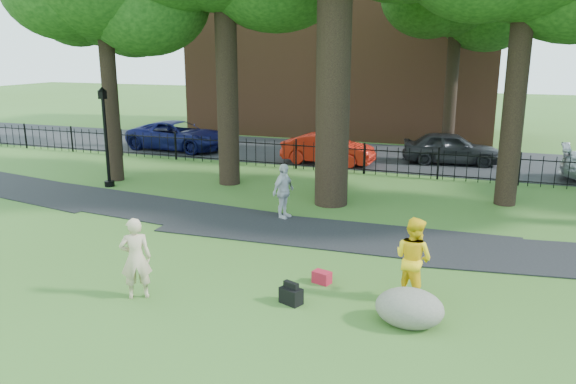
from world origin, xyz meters
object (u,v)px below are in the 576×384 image
at_px(woman, 136,258).
at_px(lamppost, 106,139).
at_px(boulder, 410,305).
at_px(man, 413,258).
at_px(red_sedan, 328,149).

relative_size(woman, lamppost, 0.47).
height_order(boulder, lamppost, lamppost).
xyz_separation_m(woman, boulder, (5.53, 0.77, -0.49)).
distance_m(man, lamppost, 13.62).
xyz_separation_m(boulder, lamppost, (-12.31, 7.18, 1.45)).
relative_size(boulder, red_sedan, 0.31).
distance_m(woman, lamppost, 10.50).
bearing_deg(woman, boulder, 154.73).
height_order(woman, lamppost, lamppost).
height_order(woman, red_sedan, woman).
bearing_deg(woman, man, 166.51).
xyz_separation_m(man, red_sedan, (-5.59, 13.01, -0.20)).
xyz_separation_m(boulder, red_sedan, (-5.71, 14.18, 0.30)).
xyz_separation_m(lamppost, red_sedan, (6.59, 7.00, -1.15)).
relative_size(man, red_sedan, 0.43).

